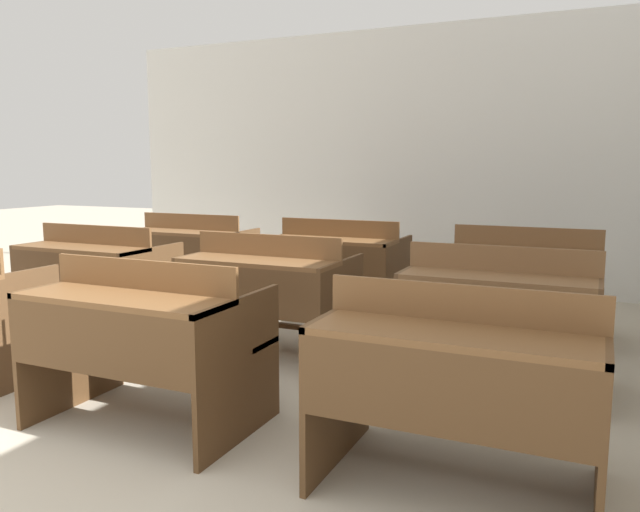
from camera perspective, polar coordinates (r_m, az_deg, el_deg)
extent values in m
cube|color=silver|center=(7.32, 5.16, 8.83)|extent=(6.49, 0.06, 2.89)
cube|color=brown|center=(4.23, -26.48, -6.33)|extent=(0.03, 0.77, 0.73)
cube|color=#54371E|center=(3.85, -21.75, -7.46)|extent=(0.03, 0.77, 0.73)
cube|color=#54371E|center=(3.16, -7.34, -10.29)|extent=(0.03, 0.77, 0.73)
cube|color=brown|center=(3.24, -17.78, -3.74)|extent=(1.14, 0.37, 0.03)
cube|color=#54371E|center=(3.16, -19.74, -7.47)|extent=(1.09, 0.02, 0.33)
cube|color=brown|center=(3.35, -15.88, -1.66)|extent=(1.14, 0.02, 0.16)
cube|color=brown|center=(3.64, -12.87, -6.86)|extent=(1.14, 0.28, 0.03)
cube|color=#54371E|center=(3.72, -12.73, -10.96)|extent=(1.09, 0.04, 0.04)
cube|color=brown|center=(2.94, 1.71, -11.70)|extent=(0.03, 0.77, 0.73)
cube|color=brown|center=(2.74, 24.46, -13.97)|extent=(0.03, 0.77, 0.73)
cube|color=brown|center=(2.49, 11.93, -7.11)|extent=(1.14, 0.37, 0.03)
cube|color=brown|center=(2.38, 10.87, -12.31)|extent=(1.09, 0.02, 0.33)
cube|color=brown|center=(2.63, 12.80, -4.22)|extent=(1.14, 0.02, 0.16)
cube|color=brown|center=(2.99, 13.65, -10.24)|extent=(1.14, 0.28, 0.03)
cube|color=brown|center=(3.09, 13.47, -15.10)|extent=(1.09, 0.04, 0.04)
cube|color=brown|center=(5.91, -23.36, -2.20)|extent=(0.03, 0.77, 0.73)
cube|color=brown|center=(5.15, -14.95, -3.26)|extent=(0.03, 0.77, 0.73)
cube|color=brown|center=(5.32, -21.12, 0.66)|extent=(1.14, 0.37, 0.03)
cube|color=brown|center=(5.23, -22.36, -1.53)|extent=(1.09, 0.02, 0.33)
cube|color=brown|center=(5.43, -19.88, 1.85)|extent=(1.14, 0.02, 0.16)
cube|color=brown|center=(5.68, -17.79, -1.64)|extent=(1.14, 0.28, 0.03)
cube|color=brown|center=(5.73, -17.66, -4.36)|extent=(1.09, 0.04, 0.04)
cube|color=brown|center=(4.83, -10.37, -3.87)|extent=(0.03, 0.77, 0.73)
cube|color=brown|center=(4.30, 1.98, -5.22)|extent=(0.03, 0.77, 0.73)
cube|color=brown|center=(4.30, -5.90, -0.51)|extent=(1.14, 0.37, 0.03)
cube|color=brown|center=(4.19, -7.06, -3.26)|extent=(1.09, 0.02, 0.33)
cube|color=brown|center=(4.44, -4.80, 0.98)|extent=(1.14, 0.02, 0.16)
cube|color=brown|center=(4.74, -3.14, -3.16)|extent=(1.14, 0.28, 0.03)
cube|color=brown|center=(4.80, -3.12, -6.39)|extent=(1.09, 0.04, 0.04)
cube|color=brown|center=(4.16, 8.46, -5.78)|extent=(0.03, 0.77, 0.73)
cube|color=brown|center=(4.02, 24.05, -6.93)|extent=(0.03, 0.77, 0.73)
cube|color=brown|center=(3.78, 15.87, -1.99)|extent=(1.14, 0.37, 0.03)
cube|color=brown|center=(3.65, 15.35, -5.21)|extent=(1.09, 0.02, 0.33)
cube|color=brown|center=(3.94, 16.30, -0.25)|extent=(1.14, 0.02, 0.16)
cube|color=brown|center=(4.27, 16.62, -4.76)|extent=(1.14, 0.28, 0.03)
cube|color=brown|center=(4.34, 16.47, -8.31)|extent=(1.09, 0.04, 0.04)
cube|color=brown|center=(6.85, -15.29, -0.46)|extent=(0.03, 0.77, 0.73)
cube|color=brown|center=(6.21, -7.33, -1.11)|extent=(0.03, 0.77, 0.73)
cube|color=brown|center=(6.31, -12.67, 2.12)|extent=(1.14, 0.37, 0.03)
cube|color=brown|center=(6.20, -13.57, 0.31)|extent=(1.09, 0.02, 0.33)
cube|color=brown|center=(6.44, -11.77, 3.09)|extent=(1.14, 0.02, 0.16)
cube|color=brown|center=(6.70, -10.31, 0.08)|extent=(1.14, 0.28, 0.03)
cube|color=brown|center=(6.75, -10.25, -2.23)|extent=(1.09, 0.04, 0.04)
cube|color=#53371E|center=(5.97, -3.14, -1.43)|extent=(0.03, 0.77, 0.73)
cube|color=#53371E|center=(5.55, 7.13, -2.22)|extent=(0.03, 0.77, 0.73)
cube|color=brown|center=(5.50, 1.01, 1.44)|extent=(1.14, 0.37, 0.03)
cube|color=#53371E|center=(5.37, 0.28, -0.66)|extent=(1.09, 0.02, 0.33)
cube|color=brown|center=(5.65, 1.71, 2.56)|extent=(1.14, 0.02, 0.16)
cube|color=brown|center=(5.95, 2.71, -0.82)|extent=(1.14, 0.28, 0.03)
cube|color=#53371E|center=(6.00, 2.69, -3.42)|extent=(1.09, 0.04, 0.04)
cube|color=brown|center=(5.41, 12.30, -2.63)|extent=(0.03, 0.77, 0.73)
cube|color=brown|center=(5.29, 24.19, -3.40)|extent=(0.03, 0.77, 0.73)
cube|color=brown|center=(5.07, 18.10, 0.45)|extent=(1.14, 0.37, 0.03)
cube|color=brown|center=(4.92, 17.79, -1.87)|extent=(1.09, 0.02, 0.33)
cube|color=brown|center=(5.23, 18.36, 1.69)|extent=(1.14, 0.02, 0.16)
cube|color=brown|center=(5.55, 18.49, -1.90)|extent=(1.14, 0.28, 0.03)
cube|color=brown|center=(5.60, 18.36, -4.67)|extent=(1.09, 0.04, 0.04)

